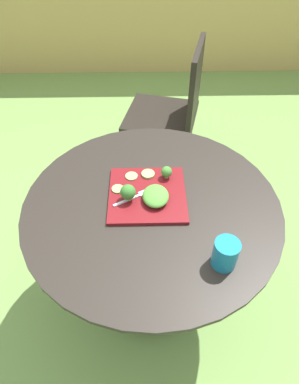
# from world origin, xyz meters

# --- Properties ---
(ground_plane) EXTENTS (12.00, 12.00, 0.00)m
(ground_plane) POSITION_xyz_m (0.00, 0.00, 0.00)
(ground_plane) COLOR #70994C
(patio_table) EXTENTS (0.98, 0.98, 0.70)m
(patio_table) POSITION_xyz_m (0.00, 0.00, 0.47)
(patio_table) COLOR #28231E
(patio_table) RESTS_ON ground_plane
(patio_chair) EXTENTS (0.53, 0.53, 0.90)m
(patio_chair) POSITION_xyz_m (0.18, 0.99, 0.53)
(patio_chair) COLOR black
(patio_chair) RESTS_ON ground_plane
(salad_plate) EXTENTS (0.29, 0.29, 0.01)m
(salad_plate) POSITION_xyz_m (-0.02, 0.04, 0.71)
(salad_plate) COLOR maroon
(salad_plate) RESTS_ON patio_table
(drinking_glass) EXTENTS (0.08, 0.08, 0.10)m
(drinking_glass) POSITION_xyz_m (0.22, -0.27, 0.75)
(drinking_glass) COLOR teal
(drinking_glass) RESTS_ON patio_table
(fork) EXTENTS (0.14, 0.09, 0.00)m
(fork) POSITION_xyz_m (-0.06, 0.02, 0.72)
(fork) COLOR silver
(fork) RESTS_ON salad_plate
(lettuce_mound) EXTENTS (0.10, 0.12, 0.04)m
(lettuce_mound) POSITION_xyz_m (0.01, 0.01, 0.74)
(lettuce_mound) COLOR #519338
(lettuce_mound) RESTS_ON salad_plate
(broccoli_floret_0) EXTENTS (0.04, 0.04, 0.05)m
(broccoli_floret_0) POSITION_xyz_m (0.06, 0.13, 0.75)
(broccoli_floret_0) COLOR #99B770
(broccoli_floret_0) RESTS_ON salad_plate
(broccoli_floret_1) EXTENTS (0.06, 0.06, 0.07)m
(broccoli_floret_1) POSITION_xyz_m (-0.09, 0.01, 0.76)
(broccoli_floret_1) COLOR #99B770
(broccoli_floret_1) RESTS_ON salad_plate
(cucumber_slice_0) EXTENTS (0.05, 0.05, 0.01)m
(cucumber_slice_0) POSITION_xyz_m (-0.08, 0.13, 0.72)
(cucumber_slice_0) COLOR #8EB766
(cucumber_slice_0) RESTS_ON salad_plate
(cucumber_slice_1) EXTENTS (0.05, 0.05, 0.01)m
(cucumber_slice_1) POSITION_xyz_m (-0.01, 0.14, 0.72)
(cucumber_slice_1) COLOR #8EB766
(cucumber_slice_1) RESTS_ON salad_plate
(cucumber_slice_2) EXTENTS (0.05, 0.05, 0.01)m
(cucumber_slice_2) POSITION_xyz_m (-0.13, 0.06, 0.72)
(cucumber_slice_2) COLOR #8EB766
(cucumber_slice_2) RESTS_ON salad_plate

